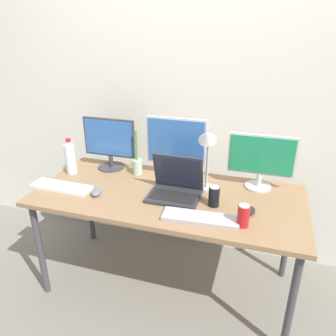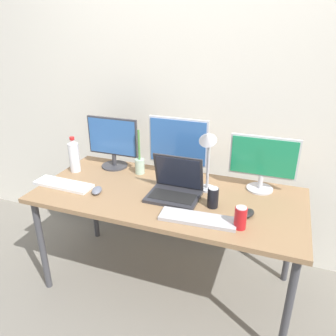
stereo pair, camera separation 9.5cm
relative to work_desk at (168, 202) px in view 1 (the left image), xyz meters
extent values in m
plane|color=gray|center=(0.00, 0.00, -0.68)|extent=(16.00, 16.00, 0.00)
cube|color=silver|center=(0.00, 0.59, 0.62)|extent=(7.00, 0.08, 2.60)
cylinder|color=#424247|center=(-0.80, -0.33, -0.33)|extent=(0.04, 0.04, 0.71)
cylinder|color=#424247|center=(0.80, -0.33, -0.33)|extent=(0.04, 0.04, 0.71)
cylinder|color=#424247|center=(-0.80, 0.33, -0.33)|extent=(0.04, 0.04, 0.71)
cylinder|color=#424247|center=(0.80, 0.33, -0.33)|extent=(0.04, 0.04, 0.71)
cube|color=#93704C|center=(0.00, 0.00, 0.04)|extent=(1.71, 0.78, 0.03)
cylinder|color=#38383D|center=(-0.54, 0.27, 0.07)|extent=(0.20, 0.20, 0.01)
cylinder|color=#38383D|center=(-0.54, 0.27, 0.11)|extent=(0.03, 0.03, 0.09)
cube|color=#38383D|center=(-0.54, 0.27, 0.30)|extent=(0.40, 0.02, 0.28)
cube|color=#3366B2|center=(-0.54, 0.26, 0.30)|extent=(0.37, 0.01, 0.26)
cylinder|color=silver|center=(-0.02, 0.27, 0.07)|extent=(0.20, 0.20, 0.01)
cylinder|color=silver|center=(-0.02, 0.27, 0.12)|extent=(0.03, 0.03, 0.09)
cube|color=silver|center=(-0.02, 0.27, 0.32)|extent=(0.42, 0.02, 0.33)
cube|color=#3366B2|center=(-0.02, 0.26, 0.32)|extent=(0.40, 0.01, 0.30)
cylinder|color=silver|center=(0.55, 0.26, 0.07)|extent=(0.17, 0.17, 0.01)
cylinder|color=silver|center=(0.55, 0.26, 0.12)|extent=(0.03, 0.03, 0.09)
cube|color=silver|center=(0.55, 0.26, 0.29)|extent=(0.43, 0.02, 0.27)
cube|color=#1E8C59|center=(0.55, 0.25, 0.29)|extent=(0.40, 0.01, 0.24)
cube|color=#2D2D33|center=(0.05, -0.04, 0.07)|extent=(0.32, 0.25, 0.02)
cube|color=black|center=(0.05, -0.06, 0.08)|extent=(0.28, 0.14, 0.00)
cube|color=#2D2D33|center=(0.05, 0.05, 0.20)|extent=(0.32, 0.07, 0.24)
cube|color=#232838|center=(0.05, 0.04, 0.20)|extent=(0.29, 0.06, 0.22)
cube|color=#B2B2B7|center=(0.26, -0.24, 0.07)|extent=(0.44, 0.15, 0.02)
cube|color=white|center=(-0.70, -0.14, 0.07)|extent=(0.42, 0.14, 0.02)
ellipsoid|color=black|center=(0.52, -0.09, 0.08)|extent=(0.08, 0.11, 0.03)
ellipsoid|color=slate|center=(-0.44, -0.15, 0.08)|extent=(0.09, 0.12, 0.03)
cylinder|color=silver|center=(-0.77, 0.10, 0.17)|extent=(0.08, 0.08, 0.22)
cone|color=silver|center=(-0.77, 0.10, 0.29)|extent=(0.07, 0.07, 0.03)
cylinder|color=red|center=(-0.77, 0.10, 0.32)|extent=(0.03, 0.03, 0.02)
cylinder|color=black|center=(0.31, -0.06, 0.12)|extent=(0.07, 0.07, 0.12)
cylinder|color=silver|center=(0.31, -0.06, 0.18)|extent=(0.06, 0.06, 0.00)
cylinder|color=red|center=(0.49, -0.23, 0.12)|extent=(0.07, 0.07, 0.12)
cylinder|color=silver|center=(0.49, -0.23, 0.18)|extent=(0.06, 0.06, 0.00)
cylinder|color=#B2D1B7|center=(-0.30, 0.23, 0.11)|extent=(0.07, 0.07, 0.11)
cylinder|color=#519342|center=(-0.30, 0.23, 0.28)|extent=(0.01, 0.01, 0.22)
cylinder|color=#B7B7BC|center=(0.22, 0.14, 0.07)|extent=(0.11, 0.11, 0.01)
cylinder|color=#B7B7BC|center=(0.22, 0.14, 0.24)|extent=(0.02, 0.02, 0.34)
cone|color=#B7B7BC|center=(0.22, 0.08, 0.44)|extent=(0.11, 0.12, 0.11)
camera|label=1|loc=(0.55, -1.78, 1.06)|focal=35.00mm
camera|label=2|loc=(0.64, -1.75, 1.06)|focal=35.00mm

